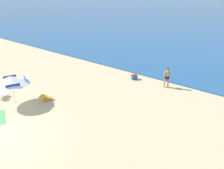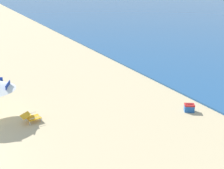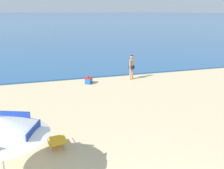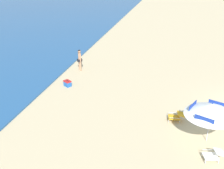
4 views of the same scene
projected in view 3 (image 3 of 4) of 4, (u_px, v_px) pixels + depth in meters
ocean_water at (31, 14)px, 382.94m from camera, size 800.00×800.00×0.10m
lounge_chair_beside_umbrella at (57, 141)px, 8.32m from camera, size 0.65×0.92×0.50m
person_standing_near_shore at (132, 65)px, 16.64m from camera, size 0.40×0.40×1.64m
cooler_box at (89, 80)px, 15.84m from camera, size 0.56×0.61×0.43m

